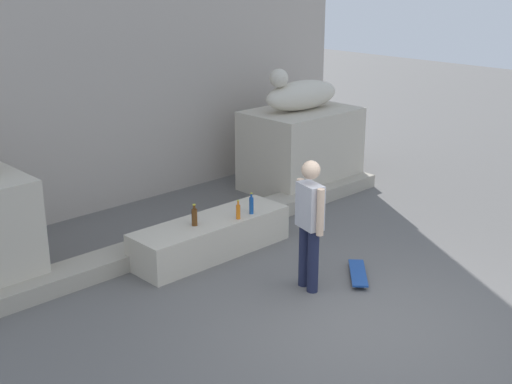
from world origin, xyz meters
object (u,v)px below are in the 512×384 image
Objects in this scene: statue_reclining_right at (300,94)px; bottle_brown at (194,217)px; bottle_orange at (238,211)px; skateboard at (358,273)px; bottle_blue at (251,205)px; skater at (310,220)px.

statue_reclining_right is 3.78m from bottle_brown.
bottle_brown is at bearing 159.98° from bottle_orange.
skateboard is 2.31m from bottle_brown.
bottle_blue is (-2.53, -1.43, -1.08)m from statue_reclining_right.
skateboard is 1.83m from bottle_blue.
bottle_orange is (-0.57, 1.69, 0.55)m from skateboard.
bottle_brown is at bearing 167.21° from bottle_blue.
bottle_brown is (-3.41, -1.23, -1.08)m from statue_reclining_right.
statue_reclining_right is 5.24× the size of bottle_blue.
bottle_brown is 1.12× the size of bottle_orange.
skateboard is at bearing 58.02° from statue_reclining_right.
statue_reclining_right is 4.19m from skater.
statue_reclining_right is at bearing -30.55° from skater.
statue_reclining_right is at bearing 27.33° from bottle_orange.
bottle_orange is at bearing 66.10° from skateboard.
skater is 1.54m from bottle_blue.
bottle_orange is at bearing 30.82° from statue_reclining_right.
skater is 5.37× the size of bottle_blue.
skater is 5.46× the size of bottle_brown.
bottle_orange is at bearing -175.64° from bottle_blue.
bottle_blue is (0.87, -0.20, 0.00)m from bottle_brown.
skater reaches higher than skateboard.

